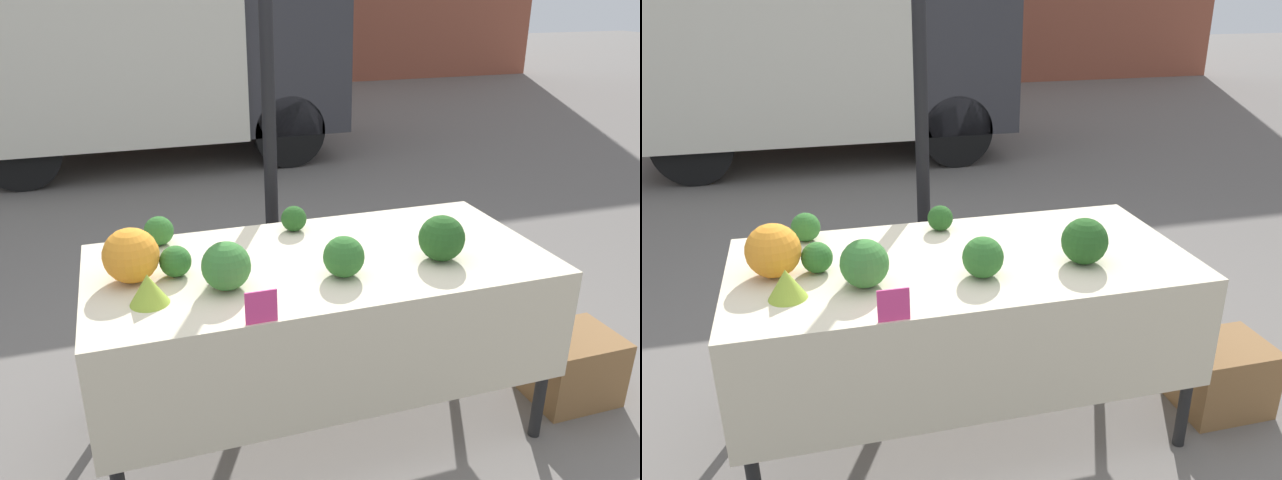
# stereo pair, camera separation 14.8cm
# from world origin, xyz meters

# --- Properties ---
(ground_plane) EXTENTS (40.00, 40.00, 0.00)m
(ground_plane) POSITION_xyz_m (0.00, 0.00, 0.00)
(ground_plane) COLOR slate
(tent_pole) EXTENTS (0.07, 0.07, 2.40)m
(tent_pole) POSITION_xyz_m (0.01, 0.85, 1.20)
(tent_pole) COLOR black
(tent_pole) RESTS_ON ground_plane
(parked_truck) EXTENTS (3.98, 2.07, 2.56)m
(parked_truck) POSITION_xyz_m (-0.43, 5.05, 1.36)
(parked_truck) COLOR silver
(parked_truck) RESTS_ON ground_plane
(market_table) EXTENTS (1.86, 0.90, 0.82)m
(market_table) POSITION_xyz_m (0.00, -0.07, 0.72)
(market_table) COLOR beige
(market_table) RESTS_ON ground_plane
(orange_cauliflower) EXTENTS (0.21, 0.21, 0.21)m
(orange_cauliflower) POSITION_xyz_m (-0.73, 0.02, 0.92)
(orange_cauliflower) COLOR orange
(orange_cauliflower) RESTS_ON market_table
(romanesco_head) EXTENTS (0.14, 0.14, 0.11)m
(romanesco_head) POSITION_xyz_m (-0.69, -0.18, 0.87)
(romanesco_head) COLOR #93B238
(romanesco_head) RESTS_ON market_table
(broccoli_head_0) EXTENTS (0.19, 0.19, 0.19)m
(broccoli_head_0) POSITION_xyz_m (0.46, -0.17, 0.91)
(broccoli_head_0) COLOR #23511E
(broccoli_head_0) RESTS_ON market_table
(broccoli_head_1) EXTENTS (0.13, 0.13, 0.13)m
(broccoli_head_1) POSITION_xyz_m (-0.61, 0.35, 0.88)
(broccoli_head_1) COLOR #2D6628
(broccoli_head_1) RESTS_ON market_table
(broccoli_head_2) EXTENTS (0.16, 0.16, 0.16)m
(broccoli_head_2) POSITION_xyz_m (0.03, -0.19, 0.90)
(broccoli_head_2) COLOR #2D6628
(broccoli_head_2) RESTS_ON market_table
(broccoli_head_3) EXTENTS (0.12, 0.12, 0.12)m
(broccoli_head_3) POSITION_xyz_m (-0.02, 0.33, 0.87)
(broccoli_head_3) COLOR #23511E
(broccoli_head_3) RESTS_ON market_table
(broccoli_head_4) EXTENTS (0.18, 0.18, 0.18)m
(broccoli_head_4) POSITION_xyz_m (-0.41, -0.15, 0.91)
(broccoli_head_4) COLOR #387533
(broccoli_head_4) RESTS_ON market_table
(broccoli_head_5) EXTENTS (0.12, 0.12, 0.12)m
(broccoli_head_5) POSITION_xyz_m (-0.58, 0.01, 0.88)
(broccoli_head_5) COLOR #2D6628
(broccoli_head_5) RESTS_ON market_table
(price_sign) EXTENTS (0.11, 0.01, 0.12)m
(price_sign) POSITION_xyz_m (-0.35, -0.44, 0.88)
(price_sign) COLOR #E53D84
(price_sign) RESTS_ON market_table
(produce_crate) EXTENTS (0.40, 0.33, 0.33)m
(produce_crate) POSITION_xyz_m (1.20, -0.19, 0.17)
(produce_crate) COLOR olive
(produce_crate) RESTS_ON ground_plane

